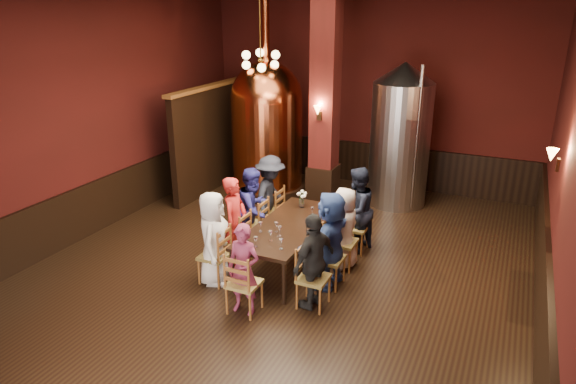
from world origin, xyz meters
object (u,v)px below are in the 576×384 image
at_px(dining_table, 289,228).
at_px(person_0, 213,238).
at_px(rose_vase, 302,196).
at_px(person_1, 235,222).
at_px(person_2, 254,209).
at_px(copper_kettle, 267,127).
at_px(steel_vessel, 400,135).

distance_m(dining_table, person_0, 1.31).
relative_size(dining_table, person_0, 1.57).
bearing_deg(rose_vase, person_1, -123.10).
relative_size(dining_table, rose_vase, 7.50).
height_order(dining_table, person_2, person_2).
xyz_separation_m(copper_kettle, steel_vessel, (2.95, 0.52, -0.02)).
xyz_separation_m(dining_table, steel_vessel, (0.96, 3.67, 0.86)).
distance_m(dining_table, person_1, 0.92).
bearing_deg(copper_kettle, steel_vessel, 10.09).
xyz_separation_m(person_2, rose_vase, (0.73, 0.46, 0.20)).
bearing_deg(person_2, person_1, -178.74).
distance_m(dining_table, steel_vessel, 3.89).
bearing_deg(rose_vase, dining_table, -81.56).
relative_size(dining_table, copper_kettle, 0.56).
bearing_deg(steel_vessel, person_2, -118.49).
bearing_deg(person_1, person_0, 175.55).
xyz_separation_m(dining_table, person_1, (-0.85, -0.33, 0.09)).
xyz_separation_m(person_1, copper_kettle, (-1.14, 3.47, 0.79)).
bearing_deg(person_0, dining_table, -58.27).
height_order(copper_kettle, steel_vessel, copper_kettle).
xyz_separation_m(person_0, rose_vase, (0.73, 1.79, 0.20)).
height_order(person_0, person_1, person_1).
relative_size(person_1, person_2, 1.02).
relative_size(person_1, copper_kettle, 0.36).
bearing_deg(person_0, person_1, -17.90).
bearing_deg(person_2, dining_table, -109.96).
relative_size(person_0, person_1, 0.98).
distance_m(person_1, person_2, 0.66).
distance_m(person_1, rose_vase, 1.35).
bearing_deg(person_1, person_2, -4.45).
distance_m(dining_table, rose_vase, 0.85).
bearing_deg(person_0, steel_vessel, -38.98).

